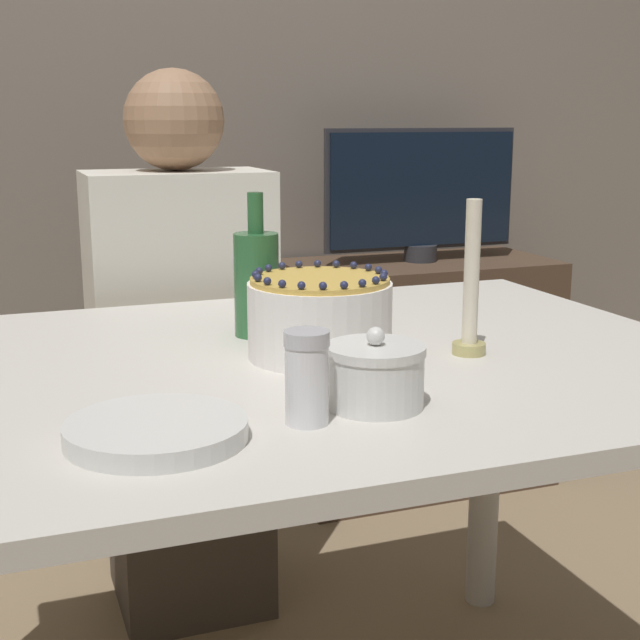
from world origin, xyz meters
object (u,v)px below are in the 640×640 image
(sugar_shaker, at_px, (307,377))
(candle, at_px, (471,294))
(tv_monitor, at_px, (421,192))
(cake, at_px, (320,317))
(person_man_blue_shirt, at_px, (183,382))
(bottle, at_px, (256,282))
(sugar_bowl, at_px, (375,375))

(sugar_shaker, height_order, candle, candle)
(sugar_shaker, height_order, tv_monitor, tv_monitor)
(cake, relative_size, person_man_blue_shirt, 0.18)
(sugar_shaker, xyz_separation_m, candle, (0.35, 0.22, 0.04))
(candle, height_order, bottle, same)
(cake, bearing_deg, candle, -16.71)
(sugar_shaker, distance_m, bottle, 0.46)
(sugar_bowl, height_order, tv_monitor, tv_monitor)
(cake, relative_size, tv_monitor, 0.36)
(sugar_bowl, distance_m, candle, 0.31)
(candle, xyz_separation_m, person_man_blue_shirt, (-0.30, 0.76, -0.33))
(sugar_bowl, relative_size, tv_monitor, 0.21)
(sugar_bowl, xyz_separation_m, person_man_blue_shirt, (-0.06, 0.95, -0.27))
(cake, distance_m, sugar_shaker, 0.31)
(sugar_bowl, distance_m, sugar_shaker, 0.11)
(person_man_blue_shirt, bearing_deg, candle, 111.86)
(sugar_bowl, bearing_deg, cake, 85.60)
(cake, relative_size, sugar_shaker, 1.93)
(sugar_shaker, relative_size, person_man_blue_shirt, 0.09)
(cake, xyz_separation_m, candle, (0.23, -0.07, 0.03))
(candle, xyz_separation_m, tv_monitor, (0.53, 1.22, 0.05))
(sugar_bowl, bearing_deg, tv_monitor, 61.21)
(candle, relative_size, tv_monitor, 0.39)
(sugar_bowl, distance_m, bottle, 0.43)
(cake, distance_m, sugar_bowl, 0.26)
(sugar_shaker, distance_m, person_man_blue_shirt, 1.02)
(sugar_shaker, bearing_deg, cake, 66.64)
(person_man_blue_shirt, bearing_deg, tv_monitor, -150.94)
(bottle, bearing_deg, tv_monitor, 50.67)
(cake, bearing_deg, sugar_bowl, -94.40)
(cake, relative_size, sugar_bowl, 1.73)
(tv_monitor, bearing_deg, sugar_shaker, -121.39)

